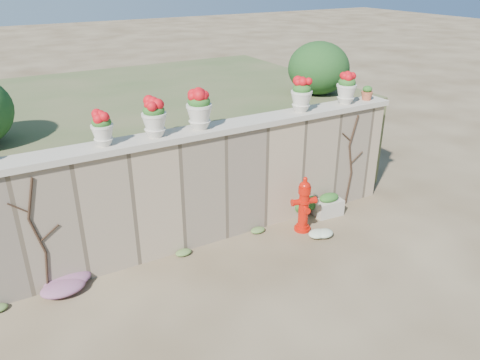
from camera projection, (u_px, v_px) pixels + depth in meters
ground at (254, 294)px, 7.07m from camera, size 80.00×80.00×0.00m
stone_wall at (200, 190)px, 8.08m from camera, size 8.00×0.40×2.00m
wall_cap at (198, 132)px, 7.64m from camera, size 8.10×0.52×0.10m
raised_fill at (140, 137)px, 10.60m from camera, size 9.00×6.00×2.00m
back_shrub_right at (319, 68)px, 9.91m from camera, size 1.30×1.30×1.10m
vine_left at (38, 236)px, 6.70m from camera, size 0.60×0.04×1.91m
vine_right at (351, 159)px, 9.36m from camera, size 0.60×0.04×1.91m
fire_hydrant at (304, 204)px, 8.57m from camera, size 0.47×0.33×1.08m
planter_box at (328, 205)px, 9.24m from camera, size 0.58×0.37×0.46m
green_shrub at (308, 204)px, 9.17m from camera, size 0.57×0.51×0.54m
magenta_clump at (70, 282)px, 7.13m from camera, size 1.00×0.67×0.27m
white_flowers at (322, 232)px, 8.54m from camera, size 0.54×0.43×0.19m
urn_pot_1 at (102, 129)px, 6.82m from camera, size 0.33×0.33×0.51m
urn_pot_2 at (154, 118)px, 7.16m from camera, size 0.39×0.39×0.60m
urn_pot_3 at (199, 109)px, 7.50m from camera, size 0.42×0.42×0.66m
urn_pot_4 at (301, 95)px, 8.43m from camera, size 0.39×0.39×0.61m
urn_pot_5 at (346, 88)px, 8.91m from camera, size 0.38×0.38×0.60m
terracotta_pot at (367, 94)px, 9.23m from camera, size 0.23×0.23×0.27m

